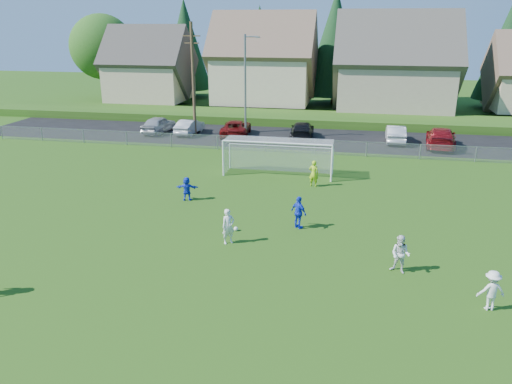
{
  "coord_description": "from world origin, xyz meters",
  "views": [
    {
      "loc": [
        4.87,
        -16.64,
        10.03
      ],
      "look_at": [
        0.0,
        8.0,
        1.4
      ],
      "focal_mm": 35.0,
      "sensor_mm": 36.0,
      "label": 1
    }
  ],
  "objects_px": {
    "player_white_c": "(491,290)",
    "car_f": "(396,134)",
    "soccer_ball": "(236,229)",
    "player_blue_a": "(299,212)",
    "car_b": "(189,127)",
    "car_g": "(441,137)",
    "goalkeeper": "(314,173)",
    "car_a": "(159,124)",
    "player_blue_b": "(187,189)",
    "car_d": "(302,130)",
    "soccer_goal": "(279,151)",
    "player_white_a": "(228,226)",
    "player_white_b": "(400,254)",
    "car_c": "(236,128)"
  },
  "relations": [
    {
      "from": "car_a",
      "to": "soccer_ball",
      "type": "bearing_deg",
      "value": 125.91
    },
    {
      "from": "car_b",
      "to": "car_c",
      "type": "height_order",
      "value": "car_c"
    },
    {
      "from": "player_blue_a",
      "to": "soccer_ball",
      "type": "bearing_deg",
      "value": 55.98
    },
    {
      "from": "player_blue_a",
      "to": "car_a",
      "type": "height_order",
      "value": "player_blue_a"
    },
    {
      "from": "player_blue_a",
      "to": "goalkeeper",
      "type": "bearing_deg",
      "value": -52.93
    },
    {
      "from": "soccer_goal",
      "to": "soccer_ball",
      "type": "bearing_deg",
      "value": -93.48
    },
    {
      "from": "player_blue_a",
      "to": "car_c",
      "type": "bearing_deg",
      "value": -29.98
    },
    {
      "from": "player_blue_a",
      "to": "car_b",
      "type": "xyz_separation_m",
      "value": [
        -12.59,
        20.44,
        -0.17
      ]
    },
    {
      "from": "player_white_b",
      "to": "player_blue_a",
      "type": "height_order",
      "value": "player_blue_a"
    },
    {
      "from": "player_white_c",
      "to": "player_white_b",
      "type": "bearing_deg",
      "value": -48.15
    },
    {
      "from": "car_b",
      "to": "car_f",
      "type": "bearing_deg",
      "value": -174.09
    },
    {
      "from": "car_c",
      "to": "player_white_b",
      "type": "bearing_deg",
      "value": 111.45
    },
    {
      "from": "goalkeeper",
      "to": "player_blue_b",
      "type": "bearing_deg",
      "value": 39.62
    },
    {
      "from": "car_b",
      "to": "car_g",
      "type": "relative_size",
      "value": 0.73
    },
    {
      "from": "soccer_ball",
      "to": "player_blue_a",
      "type": "distance_m",
      "value": 3.29
    },
    {
      "from": "player_white_c",
      "to": "car_a",
      "type": "distance_m",
      "value": 35.46
    },
    {
      "from": "goalkeeper",
      "to": "car_f",
      "type": "xyz_separation_m",
      "value": [
        5.94,
        13.74,
        -0.12
      ]
    },
    {
      "from": "player_white_b",
      "to": "car_a",
      "type": "height_order",
      "value": "player_white_b"
    },
    {
      "from": "car_f",
      "to": "goalkeeper",
      "type": "bearing_deg",
      "value": 67.6
    },
    {
      "from": "player_white_b",
      "to": "car_b",
      "type": "distance_m",
      "value": 29.87
    },
    {
      "from": "car_c",
      "to": "car_a",
      "type": "bearing_deg",
      "value": -6.02
    },
    {
      "from": "soccer_ball",
      "to": "player_white_b",
      "type": "relative_size",
      "value": 0.13
    },
    {
      "from": "player_white_a",
      "to": "player_blue_a",
      "type": "distance_m",
      "value": 3.92
    },
    {
      "from": "goalkeeper",
      "to": "car_b",
      "type": "bearing_deg",
      "value": -36.74
    },
    {
      "from": "goalkeeper",
      "to": "car_c",
      "type": "bearing_deg",
      "value": -48.64
    },
    {
      "from": "player_blue_b",
      "to": "soccer_ball",
      "type": "bearing_deg",
      "value": 128.39
    },
    {
      "from": "player_white_a",
      "to": "goalkeeper",
      "type": "bearing_deg",
      "value": 31.98
    },
    {
      "from": "soccer_ball",
      "to": "player_white_a",
      "type": "relative_size",
      "value": 0.13
    },
    {
      "from": "soccer_ball",
      "to": "car_b",
      "type": "bearing_deg",
      "value": 114.01
    },
    {
      "from": "player_white_c",
      "to": "car_d",
      "type": "bearing_deg",
      "value": -81.01
    },
    {
      "from": "car_c",
      "to": "car_f",
      "type": "bearing_deg",
      "value": 174.61
    },
    {
      "from": "player_white_c",
      "to": "car_b",
      "type": "xyz_separation_m",
      "value": [
        -20.32,
        26.65,
        -0.09
      ]
    },
    {
      "from": "player_blue_a",
      "to": "goalkeeper",
      "type": "height_order",
      "value": "goalkeeper"
    },
    {
      "from": "car_d",
      "to": "car_f",
      "type": "relative_size",
      "value": 1.12
    },
    {
      "from": "player_white_c",
      "to": "soccer_goal",
      "type": "height_order",
      "value": "soccer_goal"
    },
    {
      "from": "car_f",
      "to": "car_g",
      "type": "relative_size",
      "value": 0.8
    },
    {
      "from": "player_white_a",
      "to": "player_blue_b",
      "type": "height_order",
      "value": "player_white_a"
    },
    {
      "from": "player_white_c",
      "to": "car_d",
      "type": "height_order",
      "value": "player_white_c"
    },
    {
      "from": "soccer_ball",
      "to": "car_b",
      "type": "distance_m",
      "value": 23.44
    },
    {
      "from": "player_white_a",
      "to": "player_blue_a",
      "type": "xyz_separation_m",
      "value": [
        3.06,
        2.45,
        -0.01
      ]
    },
    {
      "from": "soccer_goal",
      "to": "player_white_c",
      "type": "bearing_deg",
      "value": -56.58
    },
    {
      "from": "player_white_a",
      "to": "car_f",
      "type": "bearing_deg",
      "value": 29.26
    },
    {
      "from": "player_white_b",
      "to": "car_g",
      "type": "distance_m",
      "value": 24.04
    },
    {
      "from": "player_blue_b",
      "to": "soccer_goal",
      "type": "bearing_deg",
      "value": -132.08
    },
    {
      "from": "player_white_a",
      "to": "car_a",
      "type": "distance_m",
      "value": 26.14
    },
    {
      "from": "car_d",
      "to": "car_f",
      "type": "xyz_separation_m",
      "value": [
        8.15,
        -0.01,
        0.01
      ]
    },
    {
      "from": "car_f",
      "to": "player_blue_b",
      "type": "bearing_deg",
      "value": 54.78
    },
    {
      "from": "car_a",
      "to": "car_d",
      "type": "bearing_deg",
      "value": -173.37
    },
    {
      "from": "player_blue_a",
      "to": "car_b",
      "type": "height_order",
      "value": "player_blue_a"
    },
    {
      "from": "player_white_c",
      "to": "car_f",
      "type": "distance_m",
      "value": 26.98
    }
  ]
}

